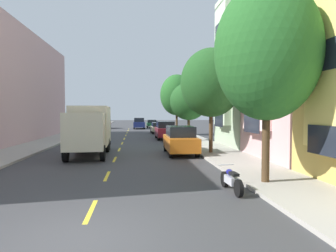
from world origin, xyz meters
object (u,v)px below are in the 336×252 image
(parked_suv_burgundy, at_px, (165,130))
(parked_pickup_black, at_px, (83,132))
(parked_wagon_champagne, at_px, (158,128))
(moving_navy_sedan, at_px, (139,123))
(street_tree_third, at_px, (189,101))
(street_tree_nearest, at_px, (267,51))
(parked_wagon_forest, at_px, (152,123))
(street_tree_farthest, at_px, (177,95))
(parked_suv_red, at_px, (105,123))
(parked_motorcycle, at_px, (231,180))
(delivery_box_truck, at_px, (90,127))
(parked_suv_orange, at_px, (180,140))
(street_tree_second, at_px, (211,83))

(parked_suv_burgundy, bearing_deg, parked_pickup_black, -179.03)
(parked_wagon_champagne, distance_m, parked_pickup_black, 12.72)
(moving_navy_sedan, bearing_deg, street_tree_third, -79.67)
(street_tree_nearest, xyz_separation_m, parked_wagon_forest, (-2.19, 47.34, -4.45))
(street_tree_farthest, distance_m, parked_wagon_champagne, 6.09)
(parked_suv_red, relative_size, parked_pickup_black, 0.91)
(street_tree_third, bearing_deg, street_tree_nearest, -90.00)
(parked_motorcycle, bearing_deg, parked_pickup_black, 112.07)
(street_tree_nearest, height_order, parked_suv_burgundy, street_tree_nearest)
(delivery_box_truck, height_order, parked_suv_orange, delivery_box_truck)
(street_tree_farthest, height_order, delivery_box_truck, street_tree_farthest)
(parked_wagon_forest, bearing_deg, street_tree_second, -86.73)
(parked_suv_orange, relative_size, parked_pickup_black, 0.90)
(street_tree_second, xyz_separation_m, parked_suv_burgundy, (-1.97, 12.53, -3.91))
(parked_suv_red, relative_size, parked_motorcycle, 2.36)
(parked_motorcycle, bearing_deg, delivery_box_truck, 121.72)
(street_tree_second, bearing_deg, parked_wagon_forest, 93.27)
(street_tree_nearest, height_order, street_tree_second, street_tree_nearest)
(street_tree_second, height_order, parked_suv_red, street_tree_second)
(street_tree_nearest, relative_size, street_tree_second, 1.10)
(parked_suv_burgundy, xyz_separation_m, parked_motorcycle, (0.32, -22.38, -0.58))
(parked_pickup_black, distance_m, parked_motorcycle, 23.99)
(parked_wagon_forest, height_order, parked_motorcycle, parked_wagon_forest)
(street_tree_nearest, distance_m, street_tree_farthest, 27.04)
(street_tree_second, relative_size, parked_pickup_black, 1.33)
(street_tree_farthest, xyz_separation_m, parked_suv_burgundy, (-1.97, -5.50, -4.09))
(street_tree_third, relative_size, moving_navy_sedan, 1.18)
(street_tree_nearest, bearing_deg, parked_suv_red, 103.46)
(parked_suv_red, bearing_deg, parked_wagon_forest, 15.76)
(street_tree_nearest, bearing_deg, parked_motorcycle, -153.09)
(delivery_box_truck, relative_size, parked_suv_orange, 1.57)
(moving_navy_sedan, bearing_deg, parked_wagon_forest, 59.41)
(delivery_box_truck, bearing_deg, parked_wagon_champagne, 73.88)
(street_tree_third, height_order, parked_suv_burgundy, street_tree_third)
(delivery_box_truck, distance_m, parked_suv_orange, 6.22)
(parked_motorcycle, bearing_deg, street_tree_second, 80.49)
(street_tree_second, xyz_separation_m, parked_motorcycle, (-1.65, -9.85, -4.49))
(street_tree_farthest, bearing_deg, parked_pickup_black, -152.10)
(parked_wagon_forest, xyz_separation_m, parked_motorcycle, (0.54, -48.18, -0.39))
(parked_pickup_black, bearing_deg, street_tree_second, -49.27)
(street_tree_third, bearing_deg, parked_suv_orange, -103.38)
(street_tree_farthest, relative_size, parked_suv_red, 1.55)
(delivery_box_truck, xyz_separation_m, parked_wagon_champagne, (6.08, 21.05, -1.08))
(street_tree_nearest, xyz_separation_m, street_tree_second, (0.00, 9.01, -0.35))
(street_tree_nearest, bearing_deg, parked_pickup_black, 116.49)
(street_tree_farthest, relative_size, parked_suv_orange, 1.56)
(street_tree_second, height_order, parked_suv_orange, street_tree_second)
(delivery_box_truck, distance_m, parked_wagon_forest, 38.07)
(street_tree_second, height_order, moving_navy_sedan, street_tree_second)
(street_tree_farthest, relative_size, parked_wagon_champagne, 1.58)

